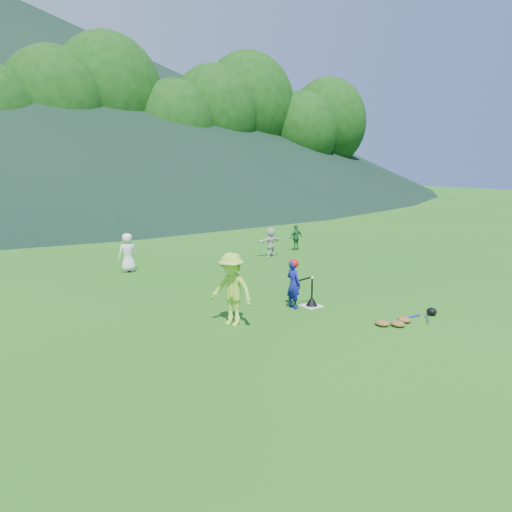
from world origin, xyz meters
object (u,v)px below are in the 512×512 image
Objects in this scene: fielder_c at (296,238)px; fielder_d at (271,242)px; fielder_a at (128,253)px; batting_tee at (312,301)px; equipment_pile at (405,320)px; home_plate at (312,306)px; batter_child at (293,284)px; adult_coach at (232,289)px.

fielder_d is (-1.70, -0.57, 0.03)m from fielder_c.
fielder_a is 1.89× the size of batting_tee.
batting_tee is (-3.12, -6.13, -0.43)m from fielder_d.
fielder_a is 1.22× the size of fielder_c.
fielder_c is 0.59× the size of equipment_pile.
fielder_d reaches higher than equipment_pile.
home_plate is at bearing 51.54° from fielder_c.
fielder_a reaches higher than fielder_d.
batter_child reaches higher than home_plate.
equipment_pile is at bearing -67.35° from batting_tee.
home_plate is 0.40× the size of fielder_d.
adult_coach is (-2.42, -0.14, 0.80)m from home_plate.
adult_coach is at bearing 148.67° from equipment_pile.
fielder_d reaches higher than fielder_c.
fielder_d is at bearing 173.06° from fielder_a.
batter_child reaches higher than equipment_pile.
fielder_d is (5.51, -0.38, -0.08)m from fielder_a.
batter_child is 1.14× the size of fielder_c.
fielder_d is (5.54, 6.27, -0.25)m from adult_coach.
fielder_d is at bearing 115.76° from adult_coach.
adult_coach reaches higher than fielder_d.
fielder_a is at bearing 110.14° from home_plate.
batter_child is 1.98m from adult_coach.
equipment_pile is (-3.91, -8.86, -0.46)m from fielder_c.
fielder_c is (5.29, 6.55, -0.07)m from batter_child.
batting_tee is at bearing -111.24° from batter_child.
batter_child reaches higher than fielder_c.
fielder_a is (-2.39, 6.51, 0.63)m from home_plate.
fielder_c is 1.55× the size of batting_tee.
equipment_pile is (0.90, -2.16, -0.06)m from batting_tee.
fielder_c is at bearing -162.23° from fielder_d.
fielder_a is at bearing -4.82° from fielder_d.
batting_tee is at bearing 62.20° from fielder_d.
adult_coach is 2.39× the size of batting_tee.
home_plate is 0.28× the size of adult_coach.
batter_child is at bearing 120.72° from equipment_pile.
adult_coach is 8.36m from fielder_d.
fielder_c is (7.20, 0.19, -0.12)m from fielder_a.
fielder_c is 0.95× the size of fielder_d.
batter_child is 0.74× the size of adult_coach.
batter_child reaches higher than fielder_d.
batting_tee is (0.47, -0.15, -0.47)m from batter_child.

